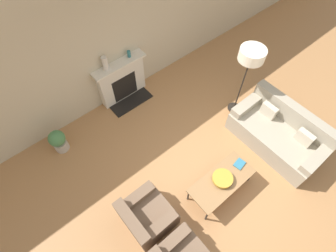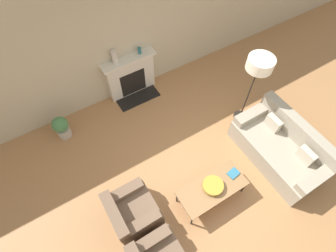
{
  "view_description": "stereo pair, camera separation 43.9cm",
  "coord_description": "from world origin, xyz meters",
  "px_view_note": "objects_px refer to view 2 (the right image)",
  "views": [
    {
      "loc": [
        -2.06,
        -0.96,
        4.8
      ],
      "look_at": [
        -0.18,
        1.3,
        0.45
      ],
      "focal_mm": 28.0,
      "sensor_mm": 36.0,
      "label": 1
    },
    {
      "loc": [
        -1.7,
        -1.21,
        4.8
      ],
      "look_at": [
        -0.18,
        1.3,
        0.45
      ],
      "focal_mm": 28.0,
      "sensor_mm": 36.0,
      "label": 2
    }
  ],
  "objects_px": {
    "mantel_vase_center_left": "(140,50)",
    "potted_plant": "(61,127)",
    "fireplace": "(131,76)",
    "couch": "(281,148)",
    "armchair_far": "(132,212)",
    "floor_lamp": "(259,67)",
    "book": "(233,173)",
    "mantel_vase_left": "(114,57)",
    "bowl": "(213,186)",
    "coffee_table": "(212,188)"
  },
  "relations": [
    {
      "from": "mantel_vase_left",
      "to": "bowl",
      "type": "bearing_deg",
      "value": -84.15
    },
    {
      "from": "bowl",
      "to": "potted_plant",
      "type": "height_order",
      "value": "potted_plant"
    },
    {
      "from": "potted_plant",
      "to": "book",
      "type": "bearing_deg",
      "value": -49.22
    },
    {
      "from": "fireplace",
      "to": "bowl",
      "type": "height_order",
      "value": "fireplace"
    },
    {
      "from": "fireplace",
      "to": "coffee_table",
      "type": "xyz_separation_m",
      "value": [
        0.03,
        -3.07,
        -0.11
      ]
    },
    {
      "from": "armchair_far",
      "to": "mantel_vase_center_left",
      "type": "xyz_separation_m",
      "value": [
        1.66,
        2.69,
        0.82
      ]
    },
    {
      "from": "bowl",
      "to": "floor_lamp",
      "type": "distance_m",
      "value": 2.26
    },
    {
      "from": "fireplace",
      "to": "floor_lamp",
      "type": "xyz_separation_m",
      "value": [
        1.72,
        -1.95,
        1.0
      ]
    },
    {
      "from": "armchair_far",
      "to": "mantel_vase_left",
      "type": "xyz_separation_m",
      "value": [
        1.09,
        2.69,
        0.9
      ]
    },
    {
      "from": "couch",
      "to": "coffee_table",
      "type": "distance_m",
      "value": 1.67
    },
    {
      "from": "coffee_table",
      "to": "mantel_vase_left",
      "type": "distance_m",
      "value": 3.2
    },
    {
      "from": "fireplace",
      "to": "coffee_table",
      "type": "height_order",
      "value": "fireplace"
    },
    {
      "from": "book",
      "to": "coffee_table",
      "type": "bearing_deg",
      "value": 173.17
    },
    {
      "from": "mantel_vase_center_left",
      "to": "mantel_vase_left",
      "type": "bearing_deg",
      "value": 180.0
    },
    {
      "from": "bowl",
      "to": "potted_plant",
      "type": "distance_m",
      "value": 3.29
    },
    {
      "from": "bowl",
      "to": "potted_plant",
      "type": "relative_size",
      "value": 0.67
    },
    {
      "from": "fireplace",
      "to": "book",
      "type": "distance_m",
      "value": 3.1
    },
    {
      "from": "couch",
      "to": "floor_lamp",
      "type": "bearing_deg",
      "value": 178.71
    },
    {
      "from": "couch",
      "to": "coffee_table",
      "type": "bearing_deg",
      "value": -90.51
    },
    {
      "from": "floor_lamp",
      "to": "mantel_vase_center_left",
      "type": "height_order",
      "value": "floor_lamp"
    },
    {
      "from": "book",
      "to": "mantel_vase_left",
      "type": "xyz_separation_m",
      "value": [
        -0.78,
        3.07,
        0.74
      ]
    },
    {
      "from": "armchair_far",
      "to": "potted_plant",
      "type": "bearing_deg",
      "value": 11.17
    },
    {
      "from": "fireplace",
      "to": "couch",
      "type": "height_order",
      "value": "fireplace"
    },
    {
      "from": "bowl",
      "to": "floor_lamp",
      "type": "height_order",
      "value": "floor_lamp"
    },
    {
      "from": "armchair_far",
      "to": "floor_lamp",
      "type": "relative_size",
      "value": 0.47
    },
    {
      "from": "book",
      "to": "mantel_vase_left",
      "type": "height_order",
      "value": "mantel_vase_left"
    },
    {
      "from": "coffee_table",
      "to": "floor_lamp",
      "type": "distance_m",
      "value": 2.31
    },
    {
      "from": "bowl",
      "to": "mantel_vase_left",
      "type": "height_order",
      "value": "mantel_vase_left"
    },
    {
      "from": "couch",
      "to": "mantel_vase_left",
      "type": "xyz_separation_m",
      "value": [
        -1.97,
        3.1,
        0.85
      ]
    },
    {
      "from": "book",
      "to": "fireplace",
      "type": "bearing_deg",
      "value": 90.48
    },
    {
      "from": "mantel_vase_center_left",
      "to": "potted_plant",
      "type": "height_order",
      "value": "mantel_vase_center_left"
    },
    {
      "from": "bowl",
      "to": "coffee_table",
      "type": "bearing_deg",
      "value": -129.85
    },
    {
      "from": "fireplace",
      "to": "book",
      "type": "xyz_separation_m",
      "value": [
        0.5,
        -3.06,
        -0.06
      ]
    },
    {
      "from": "mantel_vase_center_left",
      "to": "fireplace",
      "type": "bearing_deg",
      "value": -176.96
    },
    {
      "from": "bowl",
      "to": "mantel_vase_left",
      "type": "bearing_deg",
      "value": 95.85
    },
    {
      "from": "book",
      "to": "bowl",
      "type": "bearing_deg",
      "value": 171.76
    },
    {
      "from": "armchair_far",
      "to": "floor_lamp",
      "type": "xyz_separation_m",
      "value": [
        3.08,
        0.73,
        1.22
      ]
    },
    {
      "from": "armchair_far",
      "to": "potted_plant",
      "type": "distance_m",
      "value": 2.36
    },
    {
      "from": "fireplace",
      "to": "potted_plant",
      "type": "distance_m",
      "value": 1.87
    },
    {
      "from": "fireplace",
      "to": "mantel_vase_center_left",
      "type": "xyz_separation_m",
      "value": [
        0.29,
        0.02,
        0.6
      ]
    },
    {
      "from": "couch",
      "to": "book",
      "type": "bearing_deg",
      "value": -91.53
    },
    {
      "from": "couch",
      "to": "bowl",
      "type": "distance_m",
      "value": 1.66
    },
    {
      "from": "fireplace",
      "to": "floor_lamp",
      "type": "height_order",
      "value": "floor_lamp"
    },
    {
      "from": "couch",
      "to": "potted_plant",
      "type": "height_order",
      "value": "couch"
    },
    {
      "from": "fireplace",
      "to": "couch",
      "type": "xyz_separation_m",
      "value": [
        1.69,
        -3.09,
        -0.18
      ]
    },
    {
      "from": "floor_lamp",
      "to": "potted_plant",
      "type": "xyz_separation_m",
      "value": [
        -3.54,
        1.59,
        -1.21
      ]
    },
    {
      "from": "armchair_far",
      "to": "bowl",
      "type": "xyz_separation_m",
      "value": [
        1.4,
        -0.39,
        0.2
      ]
    },
    {
      "from": "mantel_vase_left",
      "to": "mantel_vase_center_left",
      "type": "bearing_deg",
      "value": 0.0
    },
    {
      "from": "floor_lamp",
      "to": "mantel_vase_center_left",
      "type": "distance_m",
      "value": 2.46
    },
    {
      "from": "couch",
      "to": "coffee_table",
      "type": "relative_size",
      "value": 1.5
    }
  ]
}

